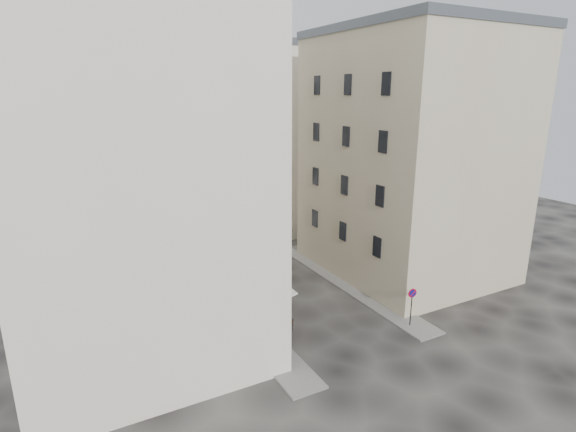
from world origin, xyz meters
TOP-DOWN VIEW (x-y plane):
  - ground at (0.00, 0.00)m, footprint 90.00×90.00m
  - sidewalk_left at (-4.50, 4.00)m, footprint 2.00×22.00m
  - sidewalk_right at (4.50, 3.00)m, footprint 2.00×18.00m
  - building_left at (-10.50, 3.00)m, footprint 12.20×16.20m
  - building_right at (10.50, 3.50)m, footprint 12.20×14.20m
  - building_back at (-1.00, 19.00)m, footprint 18.20×10.20m
  - cafe_storefront at (-4.32, 1.00)m, footprint 1.74×7.30m
  - stone_steps at (0.00, 12.57)m, footprint 9.00×3.15m
  - bollard_near at (-3.25, -1.00)m, footprint 0.12×0.12m
  - bollard_mid at (-3.25, 2.50)m, footprint 0.12×0.12m
  - bollard_far at (-3.25, 6.00)m, footprint 0.12×0.12m
  - no_parking_sign at (4.23, -4.30)m, footprint 0.58×0.16m
  - bistro_table_a at (-3.01, -1.21)m, footprint 1.18×0.55m
  - bistro_table_b at (-2.86, -0.08)m, footprint 1.26×0.59m
  - bistro_table_c at (-3.60, 0.74)m, footprint 1.37×0.64m
  - bistro_table_d at (-3.36, 3.36)m, footprint 1.39×0.65m
  - bistro_table_e at (-3.19, 4.25)m, footprint 1.39×0.65m
  - pedestrian at (-2.33, 0.12)m, footprint 0.81×0.73m

SIDE VIEW (x-z plane):
  - ground at x=0.00m, z-range 0.00..0.00m
  - sidewalk_left at x=-4.50m, z-range 0.00..0.12m
  - sidewalk_right at x=4.50m, z-range 0.00..0.12m
  - stone_steps at x=0.00m, z-range 0.00..0.80m
  - bistro_table_a at x=-3.01m, z-range 0.01..0.84m
  - bistro_table_b at x=-2.86m, z-range 0.01..0.90m
  - bistro_table_c at x=-3.60m, z-range 0.01..0.97m
  - bistro_table_d at x=-3.36m, z-range 0.01..0.99m
  - bistro_table_e at x=-3.19m, z-range 0.01..0.99m
  - bollard_near at x=-3.25m, z-range 0.04..1.02m
  - bollard_mid at x=-3.25m, z-range 0.04..1.02m
  - bollard_far at x=-3.25m, z-range 0.04..1.02m
  - pedestrian at x=-2.33m, z-range 0.00..1.87m
  - no_parking_sign at x=4.23m, z-range 0.53..3.09m
  - cafe_storefront at x=-4.32m, z-range 0.13..3.63m
  - building_right at x=10.50m, z-range 0.01..18.61m
  - building_back at x=-1.00m, z-range 0.01..18.61m
  - building_left at x=-10.50m, z-range 0.01..20.61m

